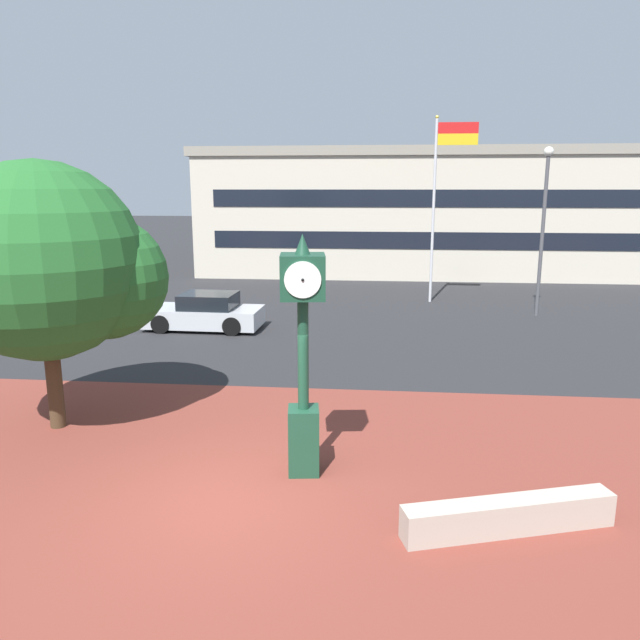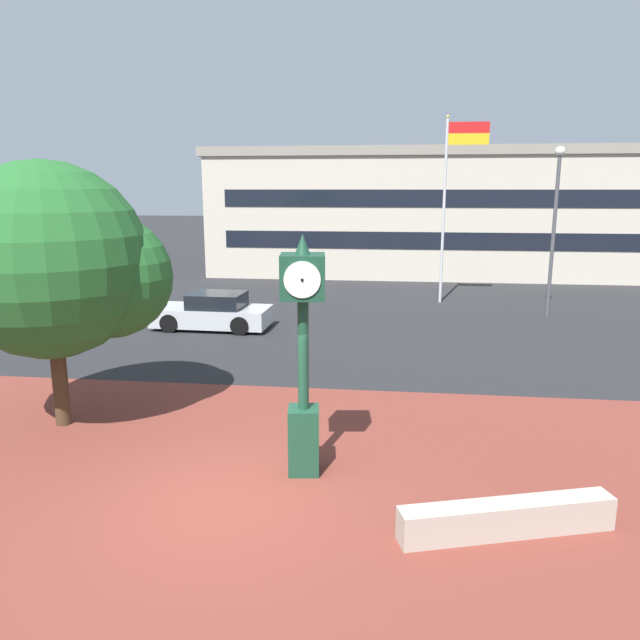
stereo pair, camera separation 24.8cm
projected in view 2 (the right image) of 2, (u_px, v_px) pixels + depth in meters
name	position (u px, v px, depth m)	size (l,w,h in m)	color
ground_plane	(222.00, 502.00, 9.59)	(200.00, 200.00, 0.00)	#262628
plaza_brick_paving	(236.00, 477.00, 10.42)	(44.00, 9.70, 0.01)	brown
planter_wall	(507.00, 518.00, 8.65)	(3.20, 0.40, 0.50)	#ADA393
street_clock	(303.00, 350.00, 10.14)	(0.81, 0.85, 4.17)	#19422D
plaza_tree	(62.00, 264.00, 12.15)	(4.24, 3.95, 5.45)	#42301E
car_street_near	(23.00, 317.00, 20.73)	(4.17, 2.09, 1.28)	#B7BABF
car_street_mid	(213.00, 312.00, 21.42)	(4.12, 2.03, 1.28)	#B7BABF
flagpole_primary	(450.00, 193.00, 25.44)	(1.78, 0.14, 7.84)	silver
civic_building	(427.00, 210.00, 37.80)	(25.25, 13.39, 7.07)	beige
street_lamp_post	(555.00, 214.00, 22.61)	(0.36, 0.36, 6.40)	#4C4C51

